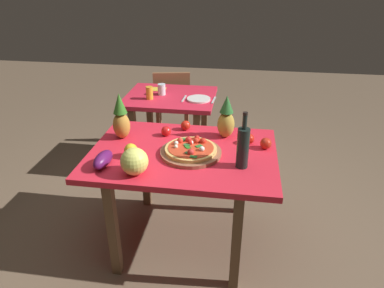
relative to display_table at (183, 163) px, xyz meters
The scene contains 22 objects.
ground_plane 0.67m from the display_table, ahead, with size 10.00×10.00×0.00m, color brown.
display_table is the anchor object (origin of this frame).
background_table 1.15m from the display_table, 105.94° to the left, with size 0.85×0.70×0.76m.
dining_chair 1.74m from the display_table, 104.01° to the left, with size 0.47×0.47×0.85m.
pizza_board 0.12m from the display_table, 26.37° to the right, with size 0.41×0.41×0.03m, color #90573E.
pizza 0.15m from the display_table, 21.55° to the right, with size 0.34×0.34×0.06m.
wine_bottle 0.48m from the display_table, 19.68° to the right, with size 0.08×0.08×0.36m.
pineapple_left 0.55m from the display_table, 162.76° to the left, with size 0.12×0.12×0.34m.
pineapple_right 0.45m from the display_table, 45.58° to the left, with size 0.12×0.12×0.32m.
melon 0.43m from the display_table, 126.69° to the right, with size 0.17×0.17×0.17m, color #DEE267.
bell_pepper 0.37m from the display_table, 159.00° to the right, with size 0.09×0.09×0.10m, color yellow.
eggplant 0.54m from the display_table, 150.44° to the right, with size 0.20×0.09×0.09m, color #511450.
tomato_beside_pepper 0.49m from the display_table, 22.91° to the left, with size 0.08×0.08×0.08m, color red.
tomato_by_bottle 0.37m from the display_table, 96.57° to the left, with size 0.07×0.07×0.07m, color red.
tomato_near_board 0.58m from the display_table, 12.82° to the left, with size 0.08×0.08×0.08m, color red.
tomato_at_corner 0.31m from the display_table, 126.20° to the left, with size 0.07×0.07×0.07m, color red.
drinking_glass_juice 1.10m from the display_table, 116.38° to the left, with size 0.07×0.07×0.12m, color gold.
drinking_glass_water 1.20m from the display_table, 109.75° to the left, with size 0.07×0.07×0.11m, color silver.
dinner_plate 1.03m from the display_table, 91.55° to the left, with size 0.22×0.22×0.02m, color white.
fork_utensil 1.04m from the display_table, 99.30° to the left, with size 0.02×0.18×0.01m, color silver.
knife_utensil 1.03m from the display_table, 83.74° to the left, with size 0.02×0.18×0.01m, color silver.
napkin_folded 1.35m from the display_table, 110.34° to the left, with size 0.14×0.12×0.01m, color yellow.
Camera 1 is at (0.37, -2.04, 1.88)m, focal length 32.70 mm.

